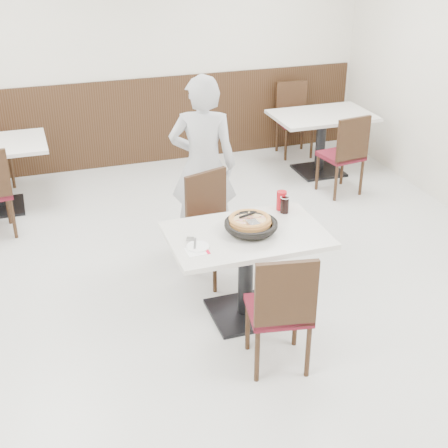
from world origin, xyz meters
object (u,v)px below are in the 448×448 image
object	(u,v)px
main_table	(246,275)
pizza_pan	(251,228)
chair_far	(219,229)
red_cup	(281,200)
cola_glass	(285,205)
bg_table_right	(320,143)
pizza	(250,221)
chair_near	(278,307)
diner_person	(203,166)
bg_chair_right_near	(341,154)
side_plate	(198,247)
bg_chair_right_far	(295,120)

from	to	relation	value
main_table	pizza_pan	distance (m)	0.42
main_table	chair_far	bearing A→B (deg)	91.43
red_cup	cola_glass	bearing A→B (deg)	-89.00
red_cup	bg_table_right	world-z (taller)	red_cup
chair_far	pizza_pan	xyz separation A→B (m)	(0.05, -0.64, 0.32)
pizza	cola_glass	bearing A→B (deg)	25.16
chair_near	diner_person	size ratio (longest dim) A/B	0.56
main_table	bg_chair_right_near	bearing A→B (deg)	46.42
diner_person	bg_table_right	world-z (taller)	diner_person
chair_far	bg_table_right	bearing A→B (deg)	-153.35
side_plate	pizza_pan	bearing A→B (deg)	12.79
chair_near	cola_glass	xyz separation A→B (m)	(0.41, 0.87, 0.34)
side_plate	diner_person	distance (m)	1.39
chair_far	bg_table_right	distance (m)	2.81
cola_glass	bg_chair_right_far	bearing A→B (deg)	64.01
chair_far	bg_table_right	xyz separation A→B (m)	(1.97, 2.00, -0.10)
main_table	red_cup	size ratio (longest dim) A/B	7.50
chair_near	diner_person	bearing A→B (deg)	99.81
red_cup	chair_near	bearing A→B (deg)	-113.56
red_cup	main_table	bearing A→B (deg)	-144.06
chair_far	red_cup	distance (m)	0.65
bg_chair_right_far	main_table	bearing A→B (deg)	64.15
chair_near	chair_far	xyz separation A→B (m)	(-0.02, 1.27, 0.00)
side_plate	diner_person	world-z (taller)	diner_person
cola_glass	main_table	bearing A→B (deg)	-150.42
chair_far	diner_person	size ratio (longest dim) A/B	0.56
chair_near	pizza	bearing A→B (deg)	96.64
pizza_pan	side_plate	xyz separation A→B (m)	(-0.45, -0.10, -0.03)
bg_table_right	side_plate	bearing A→B (deg)	-130.94
bg_table_right	bg_chair_right_far	distance (m)	0.68
main_table	bg_chair_right_near	size ratio (longest dim) A/B	1.26
diner_person	bg_chair_right_near	world-z (taller)	diner_person
pizza_pan	red_cup	world-z (taller)	red_cup
chair_far	chair_near	bearing A→B (deg)	72.34
chair_near	red_cup	xyz separation A→B (m)	(0.41, 0.94, 0.35)
main_table	bg_chair_right_far	world-z (taller)	bg_chair_right_far
cola_glass	bg_table_right	xyz separation A→B (m)	(1.54, 2.39, -0.44)
red_cup	bg_chair_right_far	distance (m)	3.37
bg_table_right	bg_chair_right_near	size ratio (longest dim) A/B	1.26
diner_person	bg_chair_right_near	distance (m)	2.06
bg_chair_right_far	pizza	bearing A→B (deg)	64.33
chair_far	bg_chair_right_near	size ratio (longest dim) A/B	1.00
pizza	bg_chair_right_near	world-z (taller)	bg_chair_right_near
chair_near	main_table	bearing A→B (deg)	100.82
pizza_pan	bg_chair_right_near	xyz separation A→B (m)	(1.85, 1.99, -0.32)
chair_far	cola_glass	bearing A→B (deg)	119.04
main_table	side_plate	world-z (taller)	side_plate
main_table	diner_person	xyz separation A→B (m)	(0.02, 1.21, 0.47)
diner_person	bg_chair_right_near	size ratio (longest dim) A/B	1.79
bg_chair_right_near	bg_table_right	bearing A→B (deg)	75.04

